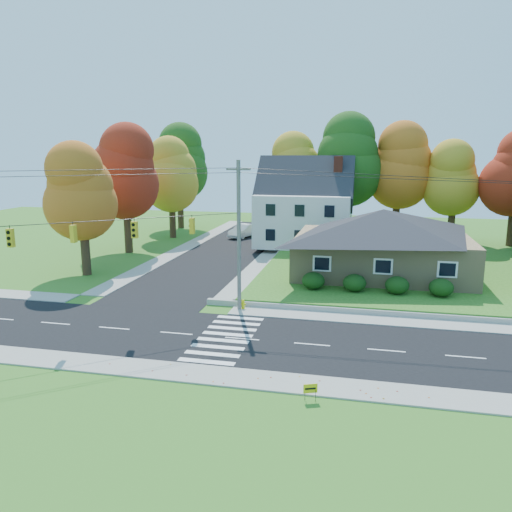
{
  "coord_description": "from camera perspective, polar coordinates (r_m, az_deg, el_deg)",
  "views": [
    {
      "loc": [
        6.63,
        -26.12,
        10.43
      ],
      "look_at": [
        -0.97,
        8.0,
        3.19
      ],
      "focal_mm": 35.0,
      "sensor_mm": 36.0,
      "label": 1
    }
  ],
  "objects": [
    {
      "name": "colonial_house",
      "position": [
        54.83,
        5.61,
        5.53
      ],
      "size": [
        10.4,
        8.4,
        9.6
      ],
      "color": "silver",
      "rests_on": "lawn"
    },
    {
      "name": "tree_west_0",
      "position": [
        44.97,
        -19.33,
        6.87
      ],
      "size": [
        6.16,
        6.16,
        11.47
      ],
      "color": "#3F2A19",
      "rests_on": "ground"
    },
    {
      "name": "sidewalk_south",
      "position": [
        24.45,
        -4.54,
        -13.48
      ],
      "size": [
        90.0,
        2.0,
        0.08
      ],
      "primitive_type": "cube",
      "color": "#9C9A90",
      "rests_on": "ground"
    },
    {
      "name": "tree_lot_0",
      "position": [
        60.77,
        4.45,
        9.67
      ],
      "size": [
        6.72,
        6.72,
        12.51
      ],
      "color": "#3F2A19",
      "rests_on": "lawn"
    },
    {
      "name": "tree_lot_3",
      "position": [
        59.92,
        21.77,
        8.23
      ],
      "size": [
        6.16,
        6.16,
        11.47
      ],
      "color": "#3F2A19",
      "rests_on": "lawn"
    },
    {
      "name": "ground",
      "position": [
        28.89,
        -1.6,
        -9.46
      ],
      "size": [
        120.0,
        120.0,
        0.0
      ],
      "primitive_type": "plane",
      "color": "#3D7923"
    },
    {
      "name": "sidewalk_north",
      "position": [
        33.47,
        0.5,
        -6.38
      ],
      "size": [
        90.0,
        2.0,
        0.08
      ],
      "primitive_type": "cube",
      "color": "#9C9A90",
      "rests_on": "ground"
    },
    {
      "name": "lawn",
      "position": [
        48.62,
        19.79,
        -1.08
      ],
      "size": [
        30.0,
        30.0,
        0.5
      ],
      "primitive_type": "cube",
      "color": "#3D7923",
      "rests_on": "ground"
    },
    {
      "name": "ranch_house",
      "position": [
        42.74,
        14.21,
        1.69
      ],
      "size": [
        14.6,
        10.6,
        5.4
      ],
      "color": "tan",
      "rests_on": "lawn"
    },
    {
      "name": "tree_west_3",
      "position": [
        70.92,
        -8.78,
        10.51
      ],
      "size": [
        7.84,
        7.84,
        14.6
      ],
      "color": "#3F2A19",
      "rests_on": "ground"
    },
    {
      "name": "road_cross",
      "position": [
        55.13,
        -3.07,
        0.79
      ],
      "size": [
        8.0,
        44.0,
        0.02
      ],
      "primitive_type": "cube",
      "color": "black",
      "rests_on": "ground"
    },
    {
      "name": "tree_west_2",
      "position": [
        62.79,
        -9.69,
        9.15
      ],
      "size": [
        6.72,
        6.72,
        12.51
      ],
      "color": "#3F2A19",
      "rests_on": "ground"
    },
    {
      "name": "traffic_infrastructure",
      "position": [
        28.78,
        -1.29,
        1.12
      ],
      "size": [
        38.1,
        10.66,
        10.0
      ],
      "color": "#666059",
      "rests_on": "ground"
    },
    {
      "name": "tree_lot_2",
      "position": [
        60.23,
        16.0,
        9.86
      ],
      "size": [
        7.28,
        7.28,
        13.56
      ],
      "color": "#3F2A19",
      "rests_on": "lawn"
    },
    {
      "name": "yard_sign",
      "position": [
        22.15,
        6.24,
        -14.86
      ],
      "size": [
        0.59,
        0.25,
        0.78
      ],
      "color": "black",
      "rests_on": "ground"
    },
    {
      "name": "road_main",
      "position": [
        28.89,
        -1.6,
        -9.44
      ],
      "size": [
        90.0,
        8.0,
        0.02
      ],
      "primitive_type": "cube",
      "color": "black",
      "rests_on": "ground"
    },
    {
      "name": "tree_west_1",
      "position": [
        54.09,
        -14.74,
        9.24
      ],
      "size": [
        7.28,
        7.28,
        13.56
      ],
      "color": "#3F2A19",
      "rests_on": "ground"
    },
    {
      "name": "white_car",
      "position": [
        62.69,
        -1.44,
        2.9
      ],
      "size": [
        3.12,
        5.23,
        1.63
      ],
      "primitive_type": "imported",
      "rotation": [
        0.0,
        0.0,
        -0.3
      ],
      "color": "silver",
      "rests_on": "road_cross"
    },
    {
      "name": "fire_hydrant",
      "position": [
        33.97,
        -1.49,
        -5.59
      ],
      "size": [
        0.4,
        0.31,
        0.7
      ],
      "color": "yellow",
      "rests_on": "ground"
    },
    {
      "name": "tree_lot_1",
      "position": [
        59.18,
        10.19,
        10.74
      ],
      "size": [
        7.84,
        7.84,
        14.6
      ],
      "color": "#3F2A19",
      "rests_on": "lawn"
    },
    {
      "name": "hedge_row",
      "position": [
        37.11,
        13.51,
        -3.13
      ],
      "size": [
        10.7,
        1.7,
        1.27
      ],
      "color": "#163A10",
      "rests_on": "lawn"
    }
  ]
}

